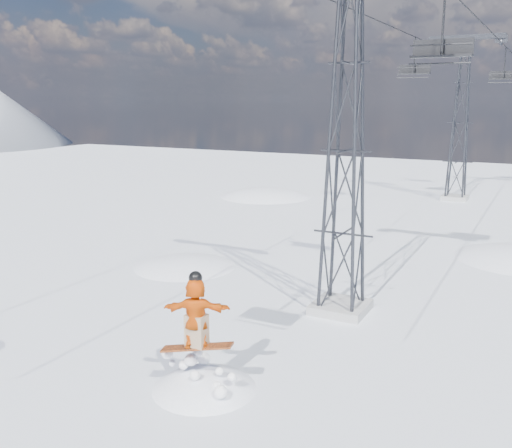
% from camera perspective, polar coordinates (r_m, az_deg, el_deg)
% --- Properties ---
extents(ground, '(120.00, 120.00, 0.00)m').
position_cam_1_polar(ground, '(13.84, -6.52, -18.77)').
color(ground, white).
rests_on(ground, ground).
extents(snow_terrain, '(39.00, 37.00, 22.00)m').
position_cam_1_polar(snow_terrain, '(37.05, 6.48, -14.52)').
color(snow_terrain, white).
rests_on(snow_terrain, ground).
extents(lift_tower_near, '(5.20, 1.80, 11.43)m').
position_cam_1_polar(lift_tower_near, '(18.79, 8.95, 7.14)').
color(lift_tower_near, '#999999').
rests_on(lift_tower_near, ground).
extents(lift_tower_far, '(5.20, 1.80, 11.43)m').
position_cam_1_polar(lift_tower_far, '(43.20, 19.75, 9.47)').
color(lift_tower_far, '#999999').
rests_on(lift_tower_far, ground).
extents(haul_cables, '(4.46, 51.00, 0.06)m').
position_cam_1_polar(haul_cables, '(30.08, 16.74, 18.99)').
color(haul_cables, black).
rests_on(haul_cables, ground).
extents(snowboarder_jump, '(4.40, 4.40, 7.11)m').
position_cam_1_polar(snowboarder_jump, '(15.85, -5.07, -21.22)').
color(snowboarder_jump, white).
rests_on(snowboarder_jump, ground).
extents(lift_chair_mid, '(2.06, 0.59, 2.55)m').
position_cam_1_polar(lift_chair_mid, '(21.58, 18.09, 16.24)').
color(lift_chair_mid, black).
rests_on(lift_chair_mid, ground).
extents(lift_chair_far, '(1.98, 0.57, 2.45)m').
position_cam_1_polar(lift_chair_far, '(38.06, 15.53, 14.60)').
color(lift_chair_far, black).
rests_on(lift_chair_far, ground).
extents(lift_chair_extra, '(2.07, 0.59, 2.57)m').
position_cam_1_polar(lift_chair_extra, '(47.39, 23.53, 13.41)').
color(lift_chair_extra, black).
rests_on(lift_chair_extra, ground).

